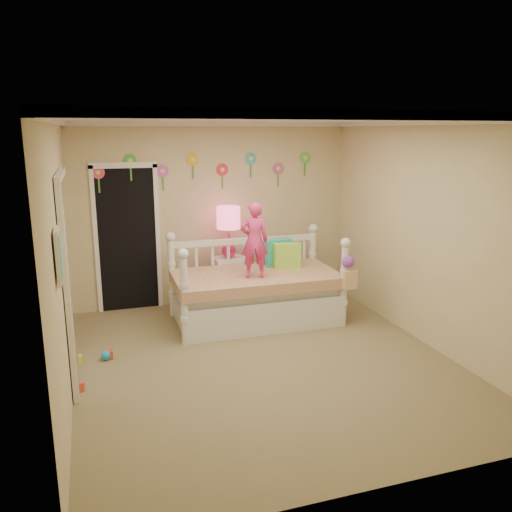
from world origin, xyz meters
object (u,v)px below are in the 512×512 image
object	(u,v)px
child	(254,240)
nightstand	(229,281)
daybed	(256,278)
table_lamp	(228,224)

from	to	relation	value
child	nightstand	distance (m)	1.21
daybed	table_lamp	xyz separation A→B (m)	(-0.17, 0.72, 0.61)
child	table_lamp	size ratio (longest dim) A/B	1.32
child	nightstand	xyz separation A→B (m)	(-0.09, 0.92, -0.79)
daybed	nightstand	size ratio (longest dim) A/B	3.06
daybed	table_lamp	distance (m)	0.96
daybed	nightstand	bearing A→B (deg)	104.18
nightstand	table_lamp	xyz separation A→B (m)	(0.00, 0.00, 0.84)
nightstand	daybed	bearing A→B (deg)	-80.18
child	table_lamp	world-z (taller)	child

